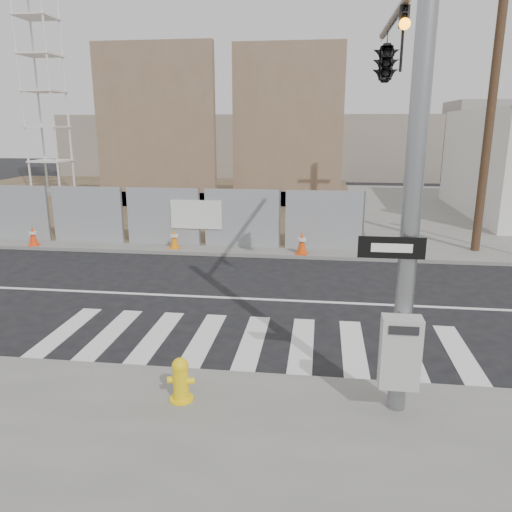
# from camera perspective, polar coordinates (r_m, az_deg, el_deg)

# --- Properties ---
(ground) EXTENTS (100.00, 100.00, 0.00)m
(ground) POSITION_cam_1_polar(r_m,az_deg,el_deg) (12.50, 1.16, -5.01)
(ground) COLOR black
(ground) RESTS_ON ground
(sidewalk_far) EXTENTS (50.00, 20.00, 0.12)m
(sidewalk_far) POSITION_cam_1_polar(r_m,az_deg,el_deg) (26.06, 4.59, 5.51)
(sidewalk_far) COLOR slate
(sidewalk_far) RESTS_ON ground
(signal_pole) EXTENTS (0.96, 5.87, 7.00)m
(signal_pole) POSITION_cam_1_polar(r_m,az_deg,el_deg) (9.74, 15.36, 17.52)
(signal_pole) COLOR gray
(signal_pole) RESTS_ON sidewalk_near
(chain_link_fence) EXTENTS (24.60, 0.04, 2.00)m
(chain_link_fence) POSITION_cam_1_polar(r_m,az_deg,el_deg) (20.38, -26.32, 4.46)
(chain_link_fence) COLOR gray
(chain_link_fence) RESTS_ON sidewalk_far
(concrete_wall_left) EXTENTS (6.00, 1.30, 8.00)m
(concrete_wall_left) POSITION_cam_1_polar(r_m,az_deg,el_deg) (26.13, -11.27, 12.62)
(concrete_wall_left) COLOR brown
(concrete_wall_left) RESTS_ON sidewalk_far
(concrete_wall_right) EXTENTS (5.50, 1.30, 8.00)m
(concrete_wall_right) POSITION_cam_1_polar(r_m,az_deg,el_deg) (25.85, 3.62, 12.85)
(concrete_wall_right) COLOR brown
(concrete_wall_right) RESTS_ON sidewalk_far
(crane_tower) EXTENTS (2.60, 2.60, 18.15)m
(crane_tower) POSITION_cam_1_polar(r_m,az_deg,el_deg) (33.34, -23.64, 21.89)
(crane_tower) COLOR slate
(crane_tower) RESTS_ON sidewalk_far
(utility_pole_right) EXTENTS (1.60, 0.28, 10.00)m
(utility_pole_right) POSITION_cam_1_polar(r_m,az_deg,el_deg) (17.99, 25.46, 16.51)
(utility_pole_right) COLOR #4B3323
(utility_pole_right) RESTS_ON sidewalk_far
(fire_hydrant) EXTENTS (0.46, 0.46, 0.70)m
(fire_hydrant) POSITION_cam_1_polar(r_m,az_deg,el_deg) (7.92, -8.60, -13.78)
(fire_hydrant) COLOR yellow
(fire_hydrant) RESTS_ON sidewalk_near
(traffic_cone_b) EXTENTS (0.45, 0.45, 0.69)m
(traffic_cone_b) POSITION_cam_1_polar(r_m,az_deg,el_deg) (19.16, -24.14, 2.11)
(traffic_cone_b) COLOR #FC3C0D
(traffic_cone_b) RESTS_ON sidewalk_far
(traffic_cone_c) EXTENTS (0.38, 0.38, 0.68)m
(traffic_cone_c) POSITION_cam_1_polar(r_m,az_deg,el_deg) (17.29, -9.33, 1.96)
(traffic_cone_c) COLOR orange
(traffic_cone_c) RESTS_ON sidewalk_far
(traffic_cone_d) EXTENTS (0.44, 0.44, 0.75)m
(traffic_cone_d) POSITION_cam_1_polar(r_m,az_deg,el_deg) (16.35, 5.26, 1.48)
(traffic_cone_d) COLOR #EA470C
(traffic_cone_d) RESTS_ON sidewalk_far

